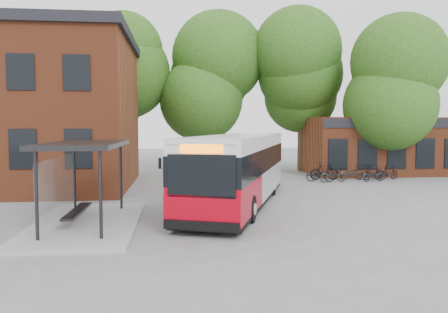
{
  "coord_description": "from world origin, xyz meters",
  "views": [
    {
      "loc": [
        -1.37,
        -16.27,
        3.42
      ],
      "look_at": [
        0.8,
        3.85,
        2.0
      ],
      "focal_mm": 35.0,
      "sensor_mm": 36.0,
      "label": 1
    }
  ],
  "objects": [
    {
      "name": "bike_rail",
      "position": [
        9.28,
        10.0,
        0.19
      ],
      "size": [
        5.2,
        0.1,
        0.38
      ],
      "primitive_type": null,
      "color": "black",
      "rests_on": "ground"
    },
    {
      "name": "tree_3",
      "position": [
        13.0,
        12.0,
        4.64
      ],
      "size": [
        7.04,
        7.04,
        9.28
      ],
      "primitive_type": null,
      "color": "#254E14",
      "rests_on": "ground"
    },
    {
      "name": "bicycle_5",
      "position": [
        10.91,
        10.03,
        0.48
      ],
      "size": [
        1.67,
        1.01,
        0.97
      ],
      "primitive_type": "imported",
      "rotation": [
        0.0,
        0.0,
        1.94
      ],
      "color": "black",
      "rests_on": "ground"
    },
    {
      "name": "bicycle_4",
      "position": [
        9.65,
        10.28,
        0.44
      ],
      "size": [
        1.76,
        0.87,
        0.88
      ],
      "primitive_type": "imported",
      "rotation": [
        0.0,
        0.0,
        1.75
      ],
      "color": "#292A33",
      "rests_on": "ground"
    },
    {
      "name": "bicycle_0",
      "position": [
        7.35,
        9.54,
        0.44
      ],
      "size": [
        1.77,
        1.05,
        0.88
      ],
      "primitive_type": "imported",
      "rotation": [
        0.0,
        0.0,
        1.27
      ],
      "color": "black",
      "rests_on": "ground"
    },
    {
      "name": "bicycle_6",
      "position": [
        10.59,
        9.19,
        0.42
      ],
      "size": [
        1.68,
        0.96,
        0.84
      ],
      "primitive_type": "imported",
      "rotation": [
        0.0,
        0.0,
        1.84
      ],
      "color": "#24242B",
      "rests_on": "ground"
    },
    {
      "name": "tree_0",
      "position": [
        -6.0,
        16.0,
        5.5
      ],
      "size": [
        7.92,
        7.92,
        11.0
      ],
      "primitive_type": null,
      "color": "#254E14",
      "rests_on": "ground"
    },
    {
      "name": "city_bus",
      "position": [
        1.3,
        2.36,
        1.51
      ],
      "size": [
        6.33,
        12.07,
        3.02
      ],
      "primitive_type": null,
      "rotation": [
        0.0,
        0.0,
        -0.34
      ],
      "color": "#A80111",
      "rests_on": "ground"
    },
    {
      "name": "tree_1",
      "position": [
        1.0,
        17.0,
        5.2
      ],
      "size": [
        7.92,
        7.92,
        10.4
      ],
      "primitive_type": null,
      "color": "#254E14",
      "rests_on": "ground"
    },
    {
      "name": "ground",
      "position": [
        0.0,
        0.0,
        0.0
      ],
      "size": [
        100.0,
        100.0,
        0.0
      ],
      "primitive_type": "plane",
      "color": "slate"
    },
    {
      "name": "shop_row",
      "position": [
        15.0,
        14.0,
        2.0
      ],
      "size": [
        14.0,
        6.2,
        4.0
      ],
      "primitive_type": null,
      "color": "brown",
      "rests_on": "ground"
    },
    {
      "name": "bus_shelter",
      "position": [
        -4.5,
        -1.0,
        1.45
      ],
      "size": [
        3.6,
        7.0,
        2.9
      ],
      "primitive_type": null,
      "color": "black",
      "rests_on": "ground"
    },
    {
      "name": "tree_2",
      "position": [
        8.0,
        16.0,
        5.5
      ],
      "size": [
        7.92,
        7.92,
        11.0
      ],
      "primitive_type": null,
      "color": "#254E14",
      "rests_on": "ground"
    },
    {
      "name": "bicycle_7",
      "position": [
        11.98,
        10.04,
        0.46
      ],
      "size": [
        1.6,
        0.86,
        0.92
      ],
      "primitive_type": "imported",
      "rotation": [
        0.0,
        0.0,
        1.86
      ],
      "color": "black",
      "rests_on": "ground"
    },
    {
      "name": "bicycle_2",
      "position": [
        8.03,
        9.19,
        0.46
      ],
      "size": [
        1.81,
        0.87,
        0.91
      ],
      "primitive_type": "imported",
      "rotation": [
        0.0,
        0.0,
        1.73
      ],
      "color": "#2B2925",
      "rests_on": "ground"
    },
    {
      "name": "bicycle_1",
      "position": [
        7.92,
        10.45,
        0.55
      ],
      "size": [
        1.85,
        0.58,
        1.11
      ],
      "primitive_type": "imported",
      "rotation": [
        0.0,
        0.0,
        1.54
      ],
      "color": "black",
      "rests_on": "ground"
    }
  ]
}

